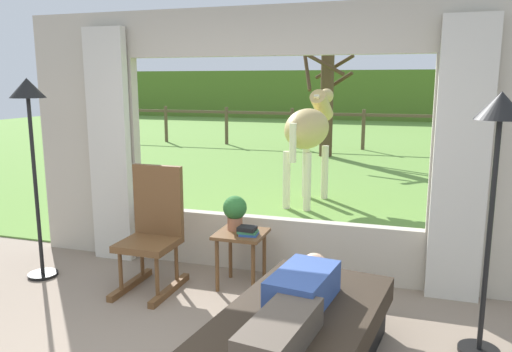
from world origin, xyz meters
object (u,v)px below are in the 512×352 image
horse (309,129)px  recliner_sofa (297,341)px  side_table (241,242)px  floor_lamp_right (497,146)px  rocking_chair (153,230)px  pasture_tree (326,99)px  book_stack (248,231)px  potted_plant (235,210)px  reclining_person (296,300)px  floor_lamp_left (30,118)px

horse → recliner_sofa: bearing=-71.6°
side_table → floor_lamp_right: 2.29m
rocking_chair → side_table: rocking_chair is taller
rocking_chair → pasture_tree: (0.11, 8.48, 0.90)m
side_table → book_stack: (0.09, -0.06, 0.13)m
potted_plant → rocking_chair: bearing=-156.3°
book_stack → floor_lamp_right: size_ratio=0.10×
rocking_chair → horse: bearing=79.4°
book_stack → horse: bearing=92.6°
reclining_person → floor_lamp_right: size_ratio=0.80×
reclining_person → potted_plant: bearing=132.0°
recliner_sofa → potted_plant: 1.61m
book_stack → recliner_sofa: bearing=-57.8°
reclining_person → pasture_tree: 9.64m
pasture_tree → potted_plant: bearing=-86.0°
book_stack → floor_lamp_right: (1.88, -0.52, 0.90)m
floor_lamp_right → horse: 4.42m
recliner_sofa → floor_lamp_right: bearing=36.0°
potted_plant → horse: 3.30m
recliner_sofa → potted_plant: potted_plant is taller
potted_plant → horse: horse is taller
side_table → horse: horse is taller
rocking_chair → book_stack: 0.86m
book_stack → floor_lamp_left: (-2.01, -0.29, 0.98)m
rocking_chair → floor_lamp_left: (-1.17, -0.11, 0.99)m
rocking_chair → floor_lamp_left: size_ratio=0.59×
rocking_chair → side_table: 0.81m
recliner_sofa → book_stack: (-0.72, 1.14, 0.34)m
book_stack → side_table: bearing=143.8°
potted_plant → recliner_sofa: bearing=-55.0°
reclining_person → floor_lamp_right: bearing=37.9°
book_stack → floor_lamp_right: floor_lamp_right is taller
reclining_person → side_table: bearing=130.7°
reclining_person → pasture_tree: size_ratio=0.51×
potted_plant → floor_lamp_left: 2.07m
potted_plant → side_table: bearing=-36.9°
potted_plant → book_stack: potted_plant is taller
potted_plant → horse: bearing=89.8°
recliner_sofa → side_table: 1.46m
side_table → pasture_tree: 8.33m
reclining_person → floor_lamp_left: 3.05m
potted_plant → book_stack: bearing=-36.5°
recliner_sofa → horse: bearing=108.8°
potted_plant → pasture_tree: size_ratio=0.11×
recliner_sofa → rocking_chair: bearing=156.4°
floor_lamp_right → book_stack: bearing=164.5°
rocking_chair → floor_lamp_left: floor_lamp_left is taller
floor_lamp_left → floor_lamp_right: (3.89, -0.23, -0.08)m
reclining_person → book_stack: size_ratio=7.84×
side_table → book_stack: book_stack is taller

